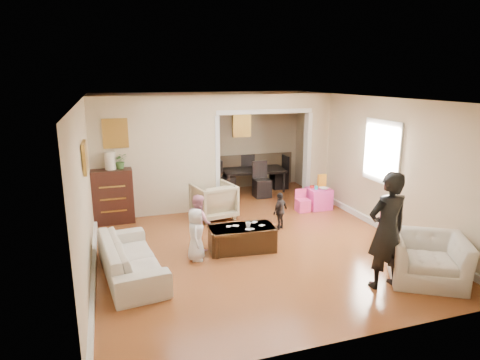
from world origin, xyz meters
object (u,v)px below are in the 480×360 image
object	(u,v)px
armchair_front	(427,259)
dresser	(113,196)
armchair_back	(214,201)
cyan_cup	(316,188)
child_toddler	(280,211)
child_kneel_a	(196,234)
table_lamp	(110,161)
sofa	(131,257)
play_table	(319,198)
coffee_cup	(248,225)
adult_person	(387,231)
dining_table	(253,180)
child_kneel_b	(199,222)
coffee_table	(242,238)

from	to	relation	value
armchair_front	dresser	world-z (taller)	dresser
armchair_back	cyan_cup	size ratio (longest dim) A/B	10.53
cyan_cup	child_toddler	world-z (taller)	child_toddler
armchair_back	child_kneel_a	world-z (taller)	child_kneel_a
dresser	table_lamp	distance (m)	0.75
armchair_front	child_toddler	distance (m)	2.94
sofa	play_table	bearing A→B (deg)	-70.93
coffee_cup	adult_person	distance (m)	2.36
dining_table	adult_person	world-z (taller)	adult_person
coffee_cup	child_kneel_b	distance (m)	0.87
coffee_table	adult_person	world-z (taller)	adult_person
dining_table	child_toddler	bearing A→B (deg)	-92.84
armchair_back	child_toddler	bearing A→B (deg)	124.77
sofa	child_kneel_a	xyz separation A→B (m)	(1.07, 0.23, 0.16)
table_lamp	child_kneel_b	distance (m)	2.51
table_lamp	play_table	world-z (taller)	table_lamp
armchair_back	adult_person	size ratio (longest dim) A/B	0.49
table_lamp	armchair_back	bearing A→B (deg)	-11.01
table_lamp	armchair_front	bearing A→B (deg)	-43.49
sofa	child_kneel_b	bearing A→B (deg)	-67.33
sofa	cyan_cup	world-z (taller)	sofa
child_kneel_b	adult_person	bearing A→B (deg)	-147.63
cyan_cup	armchair_back	bearing A→B (deg)	176.44
cyan_cup	dining_table	distance (m)	2.16
dining_table	cyan_cup	bearing A→B (deg)	-61.28
dresser	child_kneel_b	bearing A→B (deg)	-53.78
play_table	child_toddler	world-z (taller)	child_toddler
sofa	dresser	bearing A→B (deg)	-2.62
cyan_cup	armchair_front	bearing A→B (deg)	-91.25
sofa	dining_table	size ratio (longest dim) A/B	1.19
child_kneel_b	dresser	bearing A→B (deg)	22.79
dresser	cyan_cup	size ratio (longest dim) A/B	14.16
dresser	coffee_cup	world-z (taller)	dresser
dresser	coffee_table	world-z (taller)	dresser
dining_table	child_toddler	distance (m)	2.94
coffee_table	play_table	world-z (taller)	play_table
coffee_cup	child_toddler	world-z (taller)	child_toddler
armchair_back	coffee_table	bearing A→B (deg)	80.38
play_table	child_kneel_a	distance (m)	3.79
child_kneel_b	coffee_cup	bearing A→B (deg)	-127.06
dining_table	coffee_table	bearing A→B (deg)	-106.18
child_kneel_a	coffee_cup	bearing A→B (deg)	-67.42
armchair_front	child_kneel_a	bearing A→B (deg)	-179.20
coffee_table	child_toddler	distance (m)	1.30
adult_person	child_toddler	distance (m)	2.72
dining_table	adult_person	distance (m)	5.56
dresser	child_kneel_a	world-z (taller)	dresser
play_table	sofa	bearing A→B (deg)	-154.27
armchair_back	coffee_table	size ratio (longest dim) A/B	0.74
dresser	sofa	bearing A→B (deg)	-85.96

